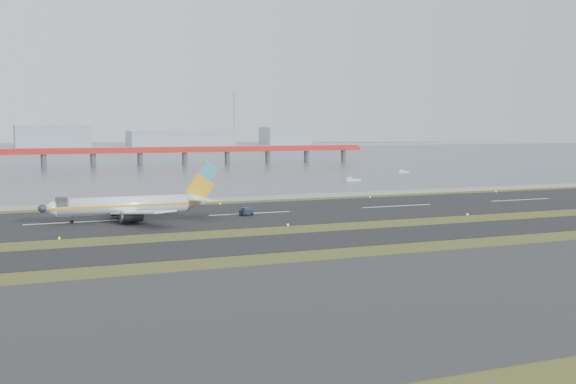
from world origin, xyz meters
The scene contains 12 objects.
ground centered at (0.00, 0.00, 0.00)m, with size 1000.00×1000.00×0.00m, color #304318.
apron_strip centered at (0.00, -55.00, 0.05)m, with size 1000.00×50.00×0.10m, color #323235.
taxiway_strip centered at (0.00, -12.00, 0.05)m, with size 1000.00×18.00×0.10m, color black.
runway_strip centered at (0.00, 30.00, 0.05)m, with size 1000.00×45.00×0.10m, color black.
seawall centered at (0.00, 60.00, 0.50)m, with size 1000.00×2.50×1.00m, color #999994.
bay_water centered at (0.00, 460.00, 0.00)m, with size 1400.00×800.00×1.30m, color #495968.
red_pier centered at (20.00, 250.00, 7.28)m, with size 260.00×5.00×10.20m.
far_shoreline centered at (13.62, 620.00, 6.07)m, with size 1400.00×80.00×60.50m.
airliner centered at (-27.88, 28.37, 3.46)m, with size 38.52×32.89×12.80m.
pushback_tug centered at (-2.13, 26.75, 0.93)m, with size 3.41×2.73×1.91m.
workboat_near centered at (70.27, 110.55, 0.53)m, with size 7.17×3.40×1.67m.
workboat_far centered at (114.83, 145.66, 0.47)m, with size 6.31×2.61×1.49m.
Camera 1 is at (-57.99, -127.29, 20.26)m, focal length 45.00 mm.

